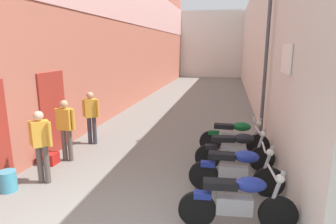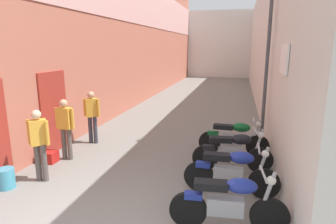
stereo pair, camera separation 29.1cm
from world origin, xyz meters
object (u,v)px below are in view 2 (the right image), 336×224
object	(u,v)px
motorcycle_second	(231,170)
pedestrian_mid_alley	(65,125)
plastic_crate	(48,157)
street_lamp	(265,48)
motorcycle_nearest	(229,202)
pedestrian_by_doorway	(39,140)
motorcycle_third	(233,151)
pedestrian_further_down	(92,113)
motorcycle_fourth	(234,137)
water_jug_near_door	(6,178)

from	to	relation	value
motorcycle_second	pedestrian_mid_alley	world-z (taller)	pedestrian_mid_alley
plastic_crate	street_lamp	world-z (taller)	street_lamp
street_lamp	motorcycle_second	bearing A→B (deg)	-102.10
motorcycle_nearest	pedestrian_by_doorway	size ratio (longest dim) A/B	1.18
motorcycle_nearest	motorcycle_second	size ratio (longest dim) A/B	1.00
motorcycle_third	pedestrian_by_doorway	world-z (taller)	pedestrian_by_doorway
street_lamp	pedestrian_mid_alley	bearing A→B (deg)	-153.33
pedestrian_by_doorway	pedestrian_mid_alley	world-z (taller)	same
pedestrian_further_down	plastic_crate	bearing A→B (deg)	-103.11
motorcycle_fourth	pedestrian_further_down	distance (m)	4.16
pedestrian_mid_alley	motorcycle_third	bearing A→B (deg)	3.86
motorcycle_nearest	pedestrian_by_doorway	distance (m)	4.09
motorcycle_fourth	street_lamp	distance (m)	2.65
pedestrian_mid_alley	plastic_crate	world-z (taller)	pedestrian_mid_alley
motorcycle_second	motorcycle_third	distance (m)	1.12
motorcycle_second	plastic_crate	size ratio (longest dim) A/B	4.21
pedestrian_mid_alley	pedestrian_further_down	size ratio (longest dim) A/B	1.00
motorcycle_nearest	motorcycle_fourth	xyz separation A→B (m)	(0.00, 3.36, 0.00)
motorcycle_nearest	motorcycle_third	bearing A→B (deg)	90.00
pedestrian_by_doorway	pedestrian_further_down	size ratio (longest dim) A/B	1.00
motorcycle_fourth	motorcycle_third	bearing A→B (deg)	-90.00
pedestrian_by_doorway	street_lamp	bearing A→B (deg)	37.87
pedestrian_mid_alley	pedestrian_further_down	xyz separation A→B (m)	(0.02, 1.33, 0.00)
motorcycle_third	street_lamp	xyz separation A→B (m)	(0.70, 2.16, 2.30)
motorcycle_third	water_jug_near_door	world-z (taller)	motorcycle_third
pedestrian_mid_alley	pedestrian_further_down	distance (m)	1.33
motorcycle_third	motorcycle_fourth	size ratio (longest dim) A/B	1.00
motorcycle_third	pedestrian_mid_alley	distance (m)	4.18
motorcycle_third	water_jug_near_door	xyz separation A→B (m)	(-4.48, -1.97, -0.29)
street_lamp	motorcycle_fourth	bearing A→B (deg)	-122.41
pedestrian_by_doorway	water_jug_near_door	xyz separation A→B (m)	(-0.49, -0.48, -0.71)
pedestrian_further_down	plastic_crate	xyz separation A→B (m)	(-0.38, -1.63, -0.78)
motorcycle_second	motorcycle_fourth	world-z (taller)	same
pedestrian_mid_alley	water_jug_near_door	distance (m)	1.86
motorcycle_third	pedestrian_further_down	size ratio (longest dim) A/B	1.18
pedestrian_by_doorway	motorcycle_third	bearing A→B (deg)	20.48
pedestrian_by_doorway	water_jug_near_door	size ratio (longest dim) A/B	3.74
water_jug_near_door	street_lamp	bearing A→B (deg)	38.53
motorcycle_second	street_lamp	bearing A→B (deg)	77.90
street_lamp	pedestrian_by_doorway	bearing A→B (deg)	-142.13
motorcycle_second	water_jug_near_door	distance (m)	4.57
motorcycle_fourth	street_lamp	xyz separation A→B (m)	(0.70, 1.11, 2.30)
motorcycle_second	pedestrian_mid_alley	bearing A→B (deg)	168.63
motorcycle_fourth	pedestrian_further_down	xyz separation A→B (m)	(-4.14, 0.00, 0.42)
pedestrian_by_doorway	street_lamp	world-z (taller)	street_lamp
motorcycle_third	pedestrian_mid_alley	xyz separation A→B (m)	(-4.15, -0.28, 0.42)
motorcycle_third	motorcycle_fourth	world-z (taller)	same
motorcycle_nearest	street_lamp	xyz separation A→B (m)	(0.70, 4.46, 2.30)
motorcycle_second	water_jug_near_door	size ratio (longest dim) A/B	4.41
pedestrian_further_down	motorcycle_fourth	bearing A→B (deg)	-0.01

